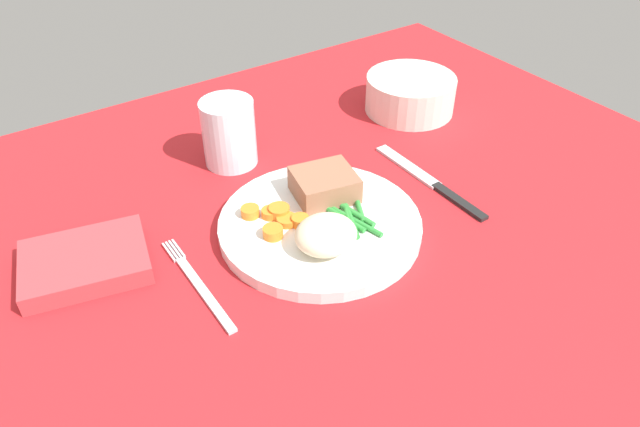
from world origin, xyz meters
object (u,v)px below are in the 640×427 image
at_px(salad_bowl, 410,92).
at_px(napkin, 85,262).
at_px(fork, 198,284).
at_px(knife, 431,182).
at_px(water_glass, 229,137).
at_px(dinner_plate, 320,225).
at_px(meat_portion, 324,185).

xyz_separation_m(salad_bowl, napkin, (-0.55, -0.08, -0.02)).
height_order(fork, salad_bowl, salad_bowl).
relative_size(knife, water_glass, 2.20).
bearing_deg(napkin, water_glass, 24.14).
height_order(knife, water_glass, water_glass).
xyz_separation_m(dinner_plate, water_glass, (-0.02, 0.20, 0.03)).
height_order(meat_portion, knife, meat_portion).
bearing_deg(napkin, dinner_plate, -19.51).
bearing_deg(dinner_plate, salad_bowl, 30.59).
height_order(dinner_plate, salad_bowl, salad_bowl).
distance_m(dinner_plate, knife, 0.18).
height_order(fork, napkin, napkin).
bearing_deg(fork, water_glass, 49.41).
bearing_deg(salad_bowl, meat_portion, -152.65).
distance_m(fork, water_glass, 0.25).
height_order(meat_portion, salad_bowl, salad_bowl).
xyz_separation_m(water_glass, napkin, (-0.24, -0.11, -0.03)).
bearing_deg(meat_portion, knife, -15.81).
relative_size(water_glass, salad_bowl, 0.66).
distance_m(meat_portion, knife, 0.15).
xyz_separation_m(fork, salad_bowl, (0.45, 0.17, 0.03)).
relative_size(meat_portion, fork, 0.45).
height_order(salad_bowl, napkin, salad_bowl).
height_order(fork, knife, knife).
xyz_separation_m(meat_portion, water_glass, (-0.05, 0.16, 0.01)).
bearing_deg(meat_portion, napkin, 169.80).
relative_size(dinner_plate, water_glass, 2.62).
height_order(dinner_plate, fork, dinner_plate).
bearing_deg(napkin, knife, -12.12).
xyz_separation_m(meat_portion, knife, (0.15, -0.04, -0.03)).
relative_size(dinner_plate, knife, 1.19).
bearing_deg(knife, water_glass, 131.71).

